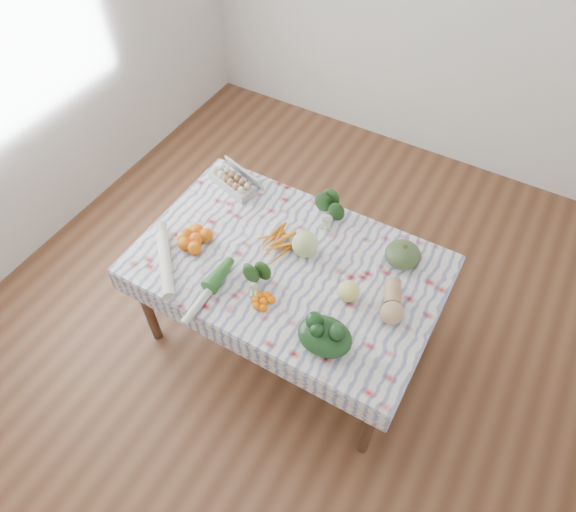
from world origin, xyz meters
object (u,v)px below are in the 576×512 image
Objects in this scene: egg_carton at (232,182)px; cabbage at (305,244)px; dining_table at (288,272)px; butternut_squash at (393,301)px; kabocha_squash at (403,254)px; grapefruit at (348,291)px.

cabbage reaches higher than egg_carton.
dining_table is 0.62m from butternut_squash.
grapefruit is at bearing -112.94° from kabocha_squash.
cabbage reaches higher than kabocha_squash.
dining_table is 8.26× the size of kabocha_squash.
cabbage is at bearing 67.15° from dining_table.
kabocha_squash is 1.70× the size of grapefruit.
grapefruit is at bearing 173.76° from butternut_squash.
butternut_squash is 0.23m from grapefruit.
butternut_squash is at bearing 0.94° from dining_table.
kabocha_squash is 0.53m from cabbage.
butternut_squash is at bearing -77.47° from kabocha_squash.
butternut_squash is (0.56, -0.10, -0.01)m from cabbage.
grapefruit reaches higher than dining_table.
egg_carton is at bearing 149.88° from dining_table.
dining_table is 10.90× the size of cabbage.
kabocha_squash is at bearing 22.78° from cabbage.
dining_table is 0.20m from cabbage.
butternut_squash is at bearing -10.02° from cabbage.
butternut_squash reaches higher than grapefruit.
egg_carton is at bearing 178.42° from kabocha_squash.
cabbage is 1.29× the size of grapefruit.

